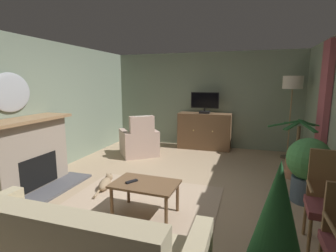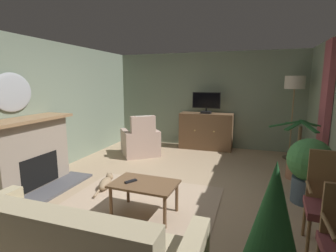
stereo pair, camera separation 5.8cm
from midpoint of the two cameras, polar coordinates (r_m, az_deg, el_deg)
name	(u,v)px [view 1 (the left image)]	position (r m, az deg, el deg)	size (l,w,h in m)	color
ground_plane	(166,196)	(4.22, -0.92, -15.29)	(5.61, 7.27, 0.04)	tan
wall_back	(204,100)	(7.13, 7.84, 5.75)	(5.61, 0.10, 2.55)	gray
wall_left	(32,110)	(5.26, -28.43, 3.25)	(0.10, 7.27, 2.55)	gray
curtain_panel_far	(324,103)	(5.26, 31.23, 4.41)	(0.10, 0.44, 2.15)	#A34C56
rug_central	(139,205)	(3.90, -6.93, -17.20)	(2.22, 2.01, 0.01)	tan
fireplace	(29,156)	(4.83, -28.98, -5.83)	(0.91, 1.56, 1.19)	#4C4C51
wall_mirror_oval	(11,92)	(4.87, -32.01, 6.37)	(0.06, 0.76, 0.64)	#B2B7BF
tv_cabinet	(204,132)	(6.88, 7.89, -1.30)	(1.38, 0.50, 0.96)	#4A3523
television	(205,102)	(6.72, 7.97, 5.29)	(0.72, 0.20, 0.55)	black
coffee_table	(145,187)	(3.49, -5.60, -13.40)	(0.88, 0.58, 0.45)	brown
tv_remote	(132,181)	(3.51, -8.60, -12.14)	(0.17, 0.05, 0.02)	black
armchair_in_far_corner	(139,142)	(6.27, -6.67, -3.61)	(1.15, 1.14, 1.02)	#BC9E8E
side_chair_tucked_against_wall	(328,199)	(3.30, 31.70, -13.71)	(0.46, 0.49, 1.04)	brown
potted_plant_tall_palm_by_window	(296,164)	(5.34, 26.37, -7.61)	(1.04, 0.89, 1.10)	#99664C
potted_plant_small_fern_corner	(308,166)	(4.30, 28.52, -7.88)	(0.62, 0.62, 0.97)	#3D4C5B
potted_plant_leafy_by_curtain	(276,234)	(2.19, 22.16, -21.44)	(0.53, 0.53, 1.23)	slate
cat	(105,183)	(4.54, -14.17, -12.26)	(0.27, 0.73, 0.19)	#937A5B
floor_lamp	(292,88)	(6.43, 25.80, 7.66)	(0.43, 0.43, 1.90)	#4C4233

